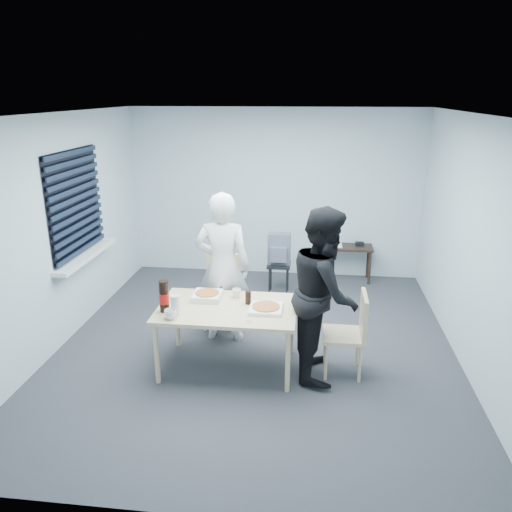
# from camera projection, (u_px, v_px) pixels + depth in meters

# --- Properties ---
(room) EXTENTS (5.00, 5.00, 5.00)m
(room) POSITION_uv_depth(u_px,v_px,m) (79.00, 212.00, 5.99)
(room) COLOR #2E2F34
(room) RESTS_ON ground
(dining_table) EXTENTS (1.43, 0.91, 0.70)m
(dining_table) POSITION_uv_depth(u_px,v_px,m) (227.00, 312.00, 5.17)
(dining_table) COLOR beige
(dining_table) RESTS_ON ground
(chair_far) EXTENTS (0.42, 0.42, 0.89)m
(chair_far) POSITION_uv_depth(u_px,v_px,m) (222.00, 285.00, 6.24)
(chair_far) COLOR beige
(chair_far) RESTS_ON ground
(chair_right) EXTENTS (0.42, 0.42, 0.89)m
(chair_right) POSITION_uv_depth(u_px,v_px,m) (352.00, 329.00, 5.09)
(chair_right) COLOR beige
(chair_right) RESTS_ON ground
(person_white) EXTENTS (0.65, 0.42, 1.77)m
(person_white) POSITION_uv_depth(u_px,v_px,m) (223.00, 268.00, 5.74)
(person_white) COLOR silver
(person_white) RESTS_ON ground
(person_black) EXTENTS (0.47, 0.86, 1.77)m
(person_black) POSITION_uv_depth(u_px,v_px,m) (324.00, 293.00, 5.01)
(person_black) COLOR black
(person_black) RESTS_ON ground
(side_table) EXTENTS (0.83, 0.37, 0.55)m
(side_table) POSITION_uv_depth(u_px,v_px,m) (345.00, 251.00, 7.69)
(side_table) COLOR #302219
(side_table) RESTS_ON ground
(stool) EXTENTS (0.33, 0.33, 0.46)m
(stool) POSITION_uv_depth(u_px,v_px,m) (279.00, 271.00, 7.21)
(stool) COLOR black
(stool) RESTS_ON ground
(backpack) EXTENTS (0.32, 0.24, 0.45)m
(backpack) POSITION_uv_depth(u_px,v_px,m) (279.00, 249.00, 7.09)
(backpack) COLOR slate
(backpack) RESTS_ON stool
(pizza_box_a) EXTENTS (0.30, 0.30, 0.07)m
(pizza_box_a) POSITION_uv_depth(u_px,v_px,m) (207.00, 296.00, 5.35)
(pizza_box_a) COLOR white
(pizza_box_a) RESTS_ON dining_table
(pizza_box_b) EXTENTS (0.33, 0.33, 0.05)m
(pizza_box_b) POSITION_uv_depth(u_px,v_px,m) (266.00, 308.00, 5.07)
(pizza_box_b) COLOR white
(pizza_box_b) RESTS_ON dining_table
(mug_a) EXTENTS (0.17, 0.17, 0.10)m
(mug_a) POSITION_uv_depth(u_px,v_px,m) (170.00, 314.00, 4.87)
(mug_a) COLOR white
(mug_a) RESTS_ON dining_table
(mug_b) EXTENTS (0.10, 0.10, 0.09)m
(mug_b) POSITION_uv_depth(u_px,v_px,m) (236.00, 293.00, 5.38)
(mug_b) COLOR white
(mug_b) RESTS_ON dining_table
(cola_glass) EXTENTS (0.08, 0.08, 0.14)m
(cola_glass) POSITION_uv_depth(u_px,v_px,m) (248.00, 298.00, 5.21)
(cola_glass) COLOR black
(cola_glass) RESTS_ON dining_table
(soda_bottle) EXTENTS (0.10, 0.10, 0.33)m
(soda_bottle) POSITION_uv_depth(u_px,v_px,m) (164.00, 297.00, 5.00)
(soda_bottle) COLOR black
(soda_bottle) RESTS_ON dining_table
(plastic_cups) EXTENTS (0.10, 0.10, 0.21)m
(plastic_cups) POSITION_uv_depth(u_px,v_px,m) (175.00, 305.00, 4.94)
(plastic_cups) COLOR silver
(plastic_cups) RESTS_ON dining_table
(rubber_band) EXTENTS (0.06, 0.06, 0.00)m
(rubber_band) POSITION_uv_depth(u_px,v_px,m) (249.00, 321.00, 4.82)
(rubber_band) COLOR red
(rubber_band) RESTS_ON dining_table
(papers) EXTENTS (0.23, 0.30, 0.00)m
(papers) POSITION_uv_depth(u_px,v_px,m) (335.00, 245.00, 7.70)
(papers) COLOR white
(papers) RESTS_ON side_table
(black_box) EXTENTS (0.14, 0.11, 0.06)m
(black_box) POSITION_uv_depth(u_px,v_px,m) (360.00, 244.00, 7.67)
(black_box) COLOR black
(black_box) RESTS_ON side_table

